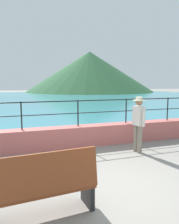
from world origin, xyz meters
TOP-DOWN VIEW (x-y plane):
  - ground_plane at (0.00, 0.00)m, footprint 120.00×120.00m
  - promenade_wall at (0.00, 3.20)m, footprint 20.00×0.56m
  - railing at (0.00, 3.20)m, footprint 18.44×0.04m
  - lake_water at (0.00, 25.84)m, footprint 64.00×44.32m
  - hill_main at (15.07, 45.70)m, footprint 30.00×30.00m
  - bench_main at (-1.64, -0.53)m, footprint 1.74×0.69m
  - person_walking at (1.60, 1.95)m, footprint 0.38×0.57m

SIDE VIEW (x-z plane):
  - ground_plane at x=0.00m, z-range 0.00..0.00m
  - lake_water at x=0.00m, z-range 0.00..0.06m
  - promenade_wall at x=0.00m, z-range 0.00..0.70m
  - bench_main at x=-1.64m, z-range -0.01..1.12m
  - person_walking at x=1.60m, z-range 0.10..1.85m
  - railing at x=0.00m, z-range 0.87..1.77m
  - hill_main at x=15.07m, z-range 0.00..9.42m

